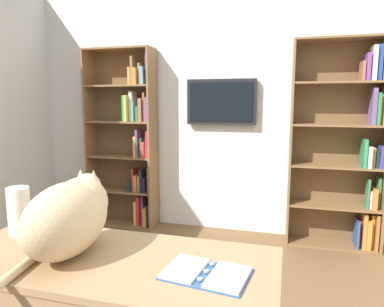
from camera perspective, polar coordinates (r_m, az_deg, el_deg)
name	(u,v)px	position (r m, az deg, el deg)	size (l,w,h in m)	color
wall_back	(224,110)	(3.85, 5.23, 7.16)	(4.52, 0.06, 2.70)	silver
bookshelf_left	(348,147)	(3.69, 24.23, 0.98)	(0.88, 0.28, 2.03)	brown
bookshelf_right	(130,141)	(4.05, -10.22, 2.11)	(0.80, 0.28, 2.02)	brown
wall_mounted_tv	(221,102)	(3.77, 4.83, 8.44)	(0.75, 0.07, 0.48)	black
desk	(109,286)	(1.66, -13.54, -20.37)	(1.45, 0.62, 0.77)	#A37F56
cat	(71,214)	(1.66, -19.26, -9.39)	(0.28, 0.63, 0.35)	#D1B284
open_binder	(206,273)	(1.44, 2.32, -19.03)	(0.36, 0.26, 0.02)	#335999
paper_towel_roll	(19,211)	(1.99, -26.52, -8.42)	(0.11, 0.11, 0.24)	white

